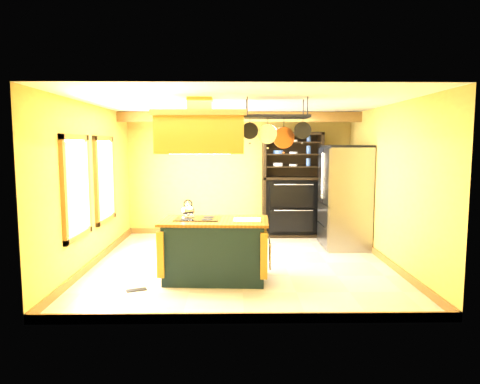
{
  "coord_description": "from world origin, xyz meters",
  "views": [
    {
      "loc": [
        -0.12,
        -7.17,
        2.04
      ],
      "look_at": [
        -0.01,
        0.3,
        1.2
      ],
      "focal_mm": 32.0,
      "sensor_mm": 36.0,
      "label": 1
    }
  ],
  "objects_px": {
    "pot_rack": "(276,123)",
    "hutch": "(291,196)",
    "refrigerator": "(344,199)",
    "kitchen_island": "(215,249)",
    "range_hood": "(200,131)"
  },
  "relations": [
    {
      "from": "pot_rack",
      "to": "range_hood",
      "type": "bearing_deg",
      "value": -179.86
    },
    {
      "from": "kitchen_island",
      "to": "pot_rack",
      "type": "bearing_deg",
      "value": 3.35
    },
    {
      "from": "refrigerator",
      "to": "hutch",
      "type": "distance_m",
      "value": 1.42
    },
    {
      "from": "pot_rack",
      "to": "refrigerator",
      "type": "relative_size",
      "value": 0.51
    },
    {
      "from": "pot_rack",
      "to": "refrigerator",
      "type": "height_order",
      "value": "pot_rack"
    },
    {
      "from": "refrigerator",
      "to": "kitchen_island",
      "type": "bearing_deg",
      "value": -140.26
    },
    {
      "from": "kitchen_island",
      "to": "pot_rack",
      "type": "height_order",
      "value": "pot_rack"
    },
    {
      "from": "pot_rack",
      "to": "hutch",
      "type": "bearing_deg",
      "value": 78.14
    },
    {
      "from": "pot_rack",
      "to": "kitchen_island",
      "type": "bearing_deg",
      "value": -179.9
    },
    {
      "from": "pot_rack",
      "to": "hutch",
      "type": "height_order",
      "value": "pot_rack"
    },
    {
      "from": "range_hood",
      "to": "pot_rack",
      "type": "xyz_separation_m",
      "value": [
        1.1,
        0.0,
        0.11
      ]
    },
    {
      "from": "kitchen_island",
      "to": "hutch",
      "type": "relative_size",
      "value": 0.71
    },
    {
      "from": "pot_rack",
      "to": "hutch",
      "type": "xyz_separation_m",
      "value": [
        0.66,
        3.15,
        -1.45
      ]
    },
    {
      "from": "hutch",
      "to": "range_hood",
      "type": "bearing_deg",
      "value": -119.24
    },
    {
      "from": "kitchen_island",
      "to": "hutch",
      "type": "xyz_separation_m",
      "value": [
        1.57,
        3.15,
        0.42
      ]
    }
  ]
}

